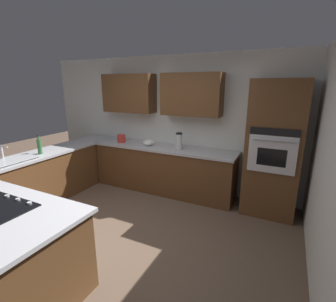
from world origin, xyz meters
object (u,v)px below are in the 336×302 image
at_px(blender, 179,142).
at_px(dish_soap_bottle, 39,146).
at_px(wall_oven, 273,150).
at_px(mixing_bowl, 149,142).
at_px(sink_unit, 11,160).
at_px(kettle, 122,138).

height_order(blender, dish_soap_bottle, dish_soap_bottle).
bearing_deg(wall_oven, mixing_bowl, 0.68).
relative_size(wall_oven, sink_unit, 3.06).
bearing_deg(blender, sink_unit, 41.32).
bearing_deg(mixing_bowl, wall_oven, -179.32).
xyz_separation_m(sink_unit, dish_soap_bottle, (-0.06, -0.48, 0.12)).
bearing_deg(mixing_bowl, blender, 180.00).
bearing_deg(blender, wall_oven, -179.05).
xyz_separation_m(wall_oven, sink_unit, (3.68, 1.85, -0.15)).
bearing_deg(blender, mixing_bowl, 0.00).
height_order(mixing_bowl, kettle, kettle).
bearing_deg(dish_soap_bottle, wall_oven, -159.22).
xyz_separation_m(blender, dish_soap_bottle, (2.02, 1.35, 0.00)).
distance_m(sink_unit, dish_soap_bottle, 0.50).
bearing_deg(dish_soap_bottle, sink_unit, 83.05).
distance_m(sink_unit, mixing_bowl, 2.32).
distance_m(blender, kettle, 1.30).
relative_size(sink_unit, kettle, 4.15).
bearing_deg(kettle, dish_soap_bottle, 61.88).
bearing_deg(sink_unit, dish_soap_bottle, -96.95).
distance_m(wall_oven, kettle, 2.90).
height_order(sink_unit, blender, blender).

